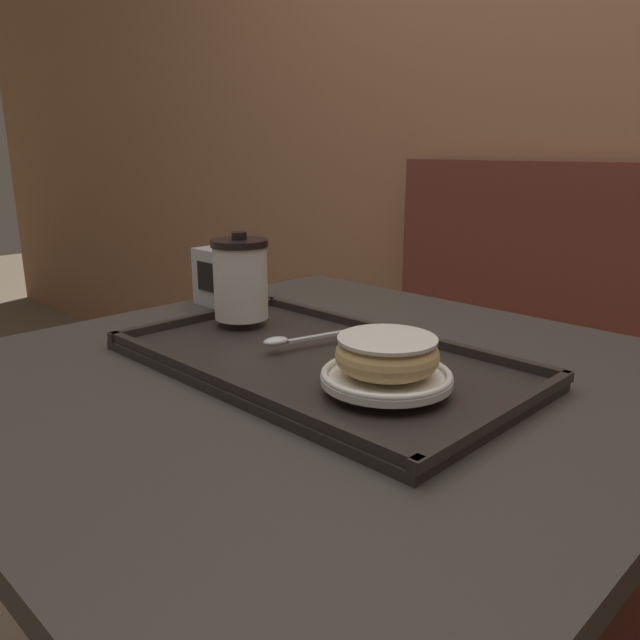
{
  "coord_description": "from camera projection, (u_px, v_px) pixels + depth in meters",
  "views": [
    {
      "loc": [
        0.54,
        -0.54,
        1.03
      ],
      "look_at": [
        0.0,
        0.0,
        0.82
      ],
      "focal_mm": 35.0,
      "sensor_mm": 36.0,
      "label": 1
    }
  ],
  "objects": [
    {
      "name": "donut_chocolate_glazed",
      "position": [
        387.0,
        354.0,
        0.68
      ],
      "size": [
        0.11,
        0.11,
        0.04
      ],
      "color": "#DBB270",
      "rests_on": "plate_with_chocolate_donut"
    },
    {
      "name": "napkin_dispenser",
      "position": [
        229.0,
        277.0,
        1.12
      ],
      "size": [
        0.11,
        0.09,
        0.1
      ],
      "color": "#B7B7BC",
      "rests_on": "cafe_table"
    },
    {
      "name": "cafe_table",
      "position": [
        317.0,
        499.0,
        0.86
      ],
      "size": [
        0.86,
        0.87,
        0.76
      ],
      "color": "#38332D",
      "rests_on": "ground_plane"
    },
    {
      "name": "coffee_cup_front",
      "position": [
        241.0,
        279.0,
        0.93
      ],
      "size": [
        0.09,
        0.09,
        0.13
      ],
      "color": "white",
      "rests_on": "serving_tray"
    },
    {
      "name": "serving_tray",
      "position": [
        320.0,
        362.0,
        0.8
      ],
      "size": [
        0.53,
        0.3,
        0.02
      ],
      "color": "#282321",
      "rests_on": "cafe_table"
    },
    {
      "name": "plate_with_chocolate_donut",
      "position": [
        386.0,
        376.0,
        0.69
      ],
      "size": [
        0.15,
        0.15,
        0.01
      ],
      "color": "white",
      "rests_on": "serving_tray"
    },
    {
      "name": "spoon",
      "position": [
        295.0,
        339.0,
        0.83
      ],
      "size": [
        0.06,
        0.17,
        0.01
      ],
      "rotation": [
        0.0,
        0.0,
        4.46
      ],
      "color": "silver",
      "rests_on": "serving_tray"
    }
  ]
}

